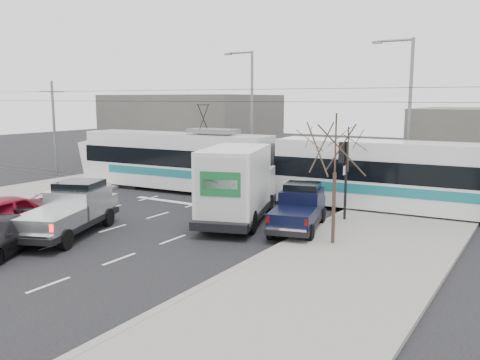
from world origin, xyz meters
The scene contains 14 objects.
ground centered at (0.00, 0.00, 0.00)m, with size 120.00×120.00×0.00m, color black.
sidewalk_right centered at (9.00, 0.00, 0.07)m, with size 6.00×60.00×0.15m, color gray.
rails centered at (0.00, 10.00, 0.01)m, with size 60.00×1.60×0.03m, color #33302D.
building_left centered at (-14.00, 22.00, 3.00)m, with size 14.00×10.00×6.00m, color #605B57.
bare_tree centered at (7.60, 2.50, 3.79)m, with size 2.40×2.40×5.00m.
traffic_signal centered at (6.47, 6.50, 2.74)m, with size 0.44×0.44×3.60m.
street_lamp_near centered at (7.31, 14.00, 5.11)m, with size 2.38×0.25×9.00m.
street_lamp_far centered at (-4.19, 16.00, 5.11)m, with size 2.38×0.25×9.00m.
catenary centered at (0.00, 10.00, 3.88)m, with size 60.00×0.20×7.00m.
tram centered at (1.35, 9.43, 1.88)m, with size 26.10×4.26×5.31m.
silver_pickup centered at (-2.53, -1.49, 1.06)m, with size 3.99×6.19×2.13m.
box_truck centered at (2.35, 3.95, 1.74)m, with size 4.51×7.44×3.52m.
navy_pickup centered at (5.43, 4.07, 0.98)m, with size 2.80×4.98×1.98m.
green_car centered at (-5.64, -0.12, 0.64)m, with size 2.13×4.61×1.28m, color black.
Camera 1 is at (14.57, -15.56, 5.68)m, focal length 38.00 mm.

